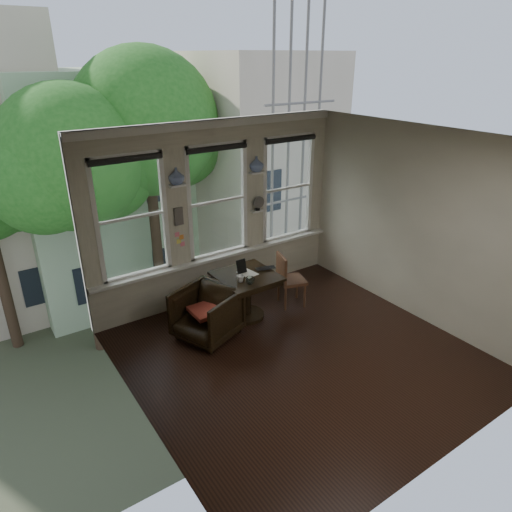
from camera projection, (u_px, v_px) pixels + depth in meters
ground at (299, 355)px, 6.46m from camera, size 4.50×4.50×0.00m
ceiling at (309, 140)px, 5.24m from camera, size 4.50×4.50×0.00m
wall_back at (217, 213)px, 7.55m from camera, size 4.50×0.00×4.50m
wall_front at (462, 343)px, 4.15m from camera, size 4.50×0.00×4.50m
wall_left at (135, 309)px, 4.69m from camera, size 0.00×4.50×4.50m
wall_right at (417, 225)px, 7.00m from camera, size 0.00×4.50×4.50m
window_left at (131, 217)px, 6.72m from camera, size 1.10×0.12×1.90m
window_center at (216, 201)px, 7.47m from camera, size 1.10×0.12×1.90m
window_right at (287, 188)px, 8.21m from camera, size 1.10×0.12×1.90m
shelf_left at (177, 185)px, 6.86m from camera, size 0.26×0.16×0.03m
shelf_right at (256, 172)px, 7.60m from camera, size 0.26×0.16×0.03m
intercom at (178, 216)px, 7.08m from camera, size 0.14×0.06×0.28m
sticky_notes at (180, 237)px, 7.23m from camera, size 0.16×0.01×0.24m
desk_fan at (257, 205)px, 7.82m from camera, size 0.20×0.20×0.24m
vase_left at (176, 176)px, 6.80m from camera, size 0.24×0.24×0.25m
vase_right at (256, 164)px, 7.55m from camera, size 0.24×0.24×0.25m
table at (247, 296)px, 7.26m from camera, size 0.90×0.90×0.75m
armchair_left at (207, 314)px, 6.74m from camera, size 1.09×1.08×0.77m
cushion_red at (207, 310)px, 6.71m from camera, size 0.45×0.45×0.06m
side_chair_right at (292, 280)px, 7.60m from camera, size 0.52×0.52×0.92m
laptop at (266, 270)px, 7.25m from camera, size 0.37×0.29×0.03m
mug at (240, 279)px, 6.88m from camera, size 0.13×0.13×0.10m
drinking_glass at (250, 281)px, 6.82m from camera, size 0.15×0.15×0.11m
tablet at (242, 266)px, 7.14m from camera, size 0.16×0.08×0.22m
papers at (248, 273)px, 7.17m from camera, size 0.27×0.33×0.00m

